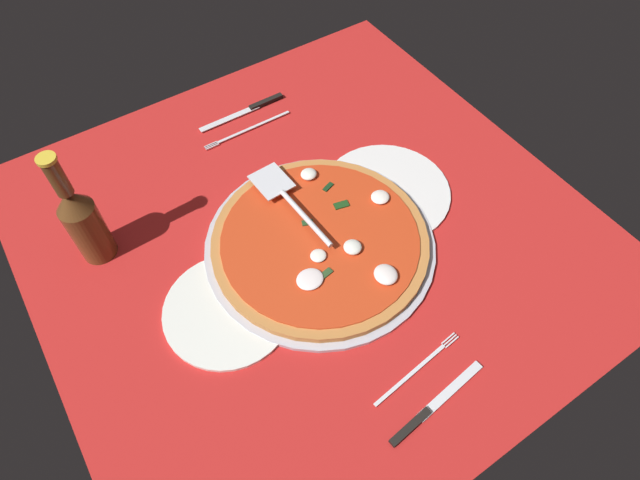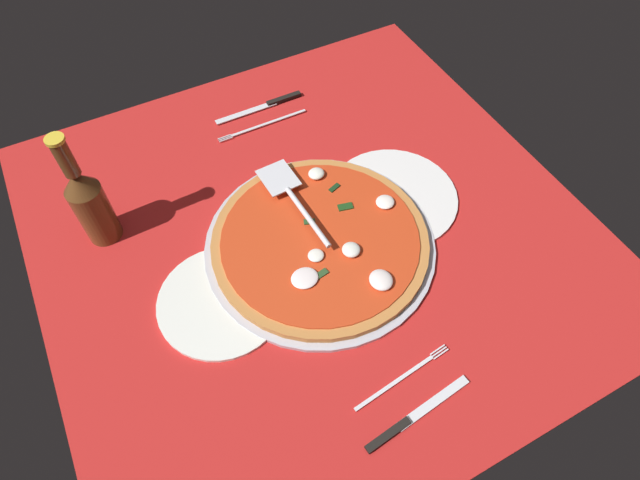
% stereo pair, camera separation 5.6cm
% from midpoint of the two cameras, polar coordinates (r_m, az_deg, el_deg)
% --- Properties ---
extents(ground_plane, '(0.98, 0.98, 0.01)m').
position_cam_midpoint_polar(ground_plane, '(1.01, 0.79, 0.85)').
color(ground_plane, red).
extents(checker_pattern, '(0.98, 0.98, 0.00)m').
position_cam_midpoint_polar(checker_pattern, '(1.00, 0.80, 1.00)').
color(checker_pattern, silver).
rests_on(checker_pattern, ground_plane).
extents(pizza_pan, '(0.42, 0.42, 0.01)m').
position_cam_midpoint_polar(pizza_pan, '(0.98, 1.65, -0.60)').
color(pizza_pan, '#B2B4C1').
rests_on(pizza_pan, ground_plane).
extents(dinner_plate_left, '(0.25, 0.25, 0.01)m').
position_cam_midpoint_polar(dinner_plate_left, '(1.06, 9.29, 4.47)').
color(dinner_plate_left, white).
rests_on(dinner_plate_left, ground_plane).
extents(dinner_plate_right, '(0.22, 0.22, 0.01)m').
position_cam_midpoint_polar(dinner_plate_right, '(0.93, -8.74, -6.56)').
color(dinner_plate_right, silver).
rests_on(dinner_plate_right, ground_plane).
extents(pizza, '(0.39, 0.39, 0.03)m').
position_cam_midpoint_polar(pizza, '(0.96, 1.77, -0.14)').
color(pizza, '#C0783A').
rests_on(pizza, pizza_pan).
extents(pizza_server, '(0.07, 0.23, 0.01)m').
position_cam_midpoint_polar(pizza_server, '(0.99, -1.26, 4.48)').
color(pizza_server, silver).
rests_on(pizza_server, pizza).
extents(place_setting_near, '(0.22, 0.12, 0.01)m').
position_cam_midpoint_polar(place_setting_near, '(1.22, -4.58, 13.02)').
color(place_setting_near, white).
rests_on(place_setting_near, ground_plane).
extents(place_setting_far, '(0.20, 0.15, 0.01)m').
position_cam_midpoint_polar(place_setting_far, '(0.86, 11.07, -16.51)').
color(place_setting_far, silver).
rests_on(place_setting_far, ground_plane).
extents(beer_bottle, '(0.06, 0.06, 0.25)m').
position_cam_midpoint_polar(beer_bottle, '(0.99, -21.92, 3.67)').
color(beer_bottle, brown).
rests_on(beer_bottle, ground_plane).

